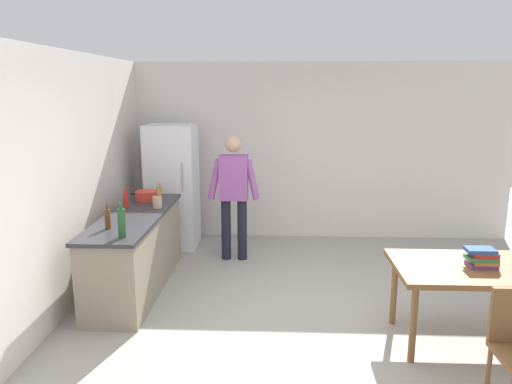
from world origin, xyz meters
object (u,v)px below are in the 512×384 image
Objects in this scene: cooking_pot at (146,196)px; book_stack at (482,258)px; bottle_sauce_red at (126,200)px; dining_table at (473,274)px; bottle_oil_amber at (159,195)px; person at (234,189)px; bottle_wine_green at (122,223)px; bottle_beer_brown at (108,219)px; refrigerator at (173,186)px; utensil_jar at (157,201)px.

cooking_pot is 3.95m from book_stack.
bottle_sauce_red is at bearing -109.60° from cooking_pot.
bottle_oil_amber is at bearing 153.98° from dining_table.
bottle_wine_green is (-0.91, -1.91, 0.07)m from person.
person is 2.00m from bottle_beer_brown.
refrigerator reaches higher than cooking_pot.
bottle_wine_green is 1.21× the size of bottle_oil_amber.
person is 5.00× the size of bottle_wine_green.
bottle_sauce_red is at bearing 179.71° from utensil_jar.
cooking_pot is at bearing 96.88° from bottle_wine_green.
cooking_pot is 1.50× the size of book_stack.
refrigerator is 2.47m from bottle_wine_green.
bottle_beer_brown is at bearing 171.69° from dining_table.
person reaches higher than cooking_pot.
bottle_sauce_red is (-0.14, -0.39, 0.04)m from cooking_pot.
person is (0.95, -0.55, 0.08)m from refrigerator.
person is at bearing 17.61° from cooking_pot.
bottle_sauce_red is (-1.24, -0.74, 0.02)m from person.
bottle_beer_brown is (-0.05, -1.29, 0.05)m from cooking_pot.
bottle_beer_brown is (-0.19, -2.19, 0.11)m from refrigerator.
dining_table is at bearing -42.41° from person.
utensil_jar reaches higher than cooking_pot.
bottle_sauce_red is 0.86× the size of bottle_oil_amber.
book_stack is at bearing -4.34° from bottle_wine_green.
refrigerator is 4.27m from dining_table.
bottle_sauce_red is (-0.38, 0.00, 0.02)m from utensil_jar.
bottle_wine_green reaches higher than cooking_pot.
utensil_jar is at bearing -84.48° from bottle_oil_amber.
bottle_sauce_red is 1.22m from bottle_wine_green.
book_stack is (3.32, -0.25, -0.21)m from bottle_wine_green.
bottle_sauce_red is at bearing -149.04° from person.
bottle_sauce_red is (-3.59, 1.41, 0.32)m from dining_table.
bottle_wine_green is (0.04, -2.47, 0.15)m from refrigerator.
bottle_sauce_red is at bearing 95.86° from bottle_beer_brown.
cooking_pot reaches higher than book_stack.
bottle_oil_amber is at bearing -45.06° from cooking_pot.
bottle_sauce_red is 0.71× the size of bottle_wine_green.
bottle_oil_amber is at bearing -85.88° from refrigerator.
refrigerator is 1.30m from utensil_jar.
cooking_pot is 0.46m from utensil_jar.
dining_table is 5.38× the size of bottle_beer_brown.
dining_table is 0.17m from book_stack.
bottle_beer_brown is at bearing -124.97° from person.
refrigerator is 5.62× the size of utensil_jar.
dining_table is 5.24× the size of book_stack.
bottle_wine_green is at bearing -89.00° from refrigerator.
bottle_oil_amber is (-0.87, -0.58, 0.04)m from person.
utensil_jar is (-3.20, 1.40, 0.31)m from dining_table.
bottle_oil_amber is at bearing 88.36° from bottle_wine_green.
book_stack is at bearing -16.52° from dining_table.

